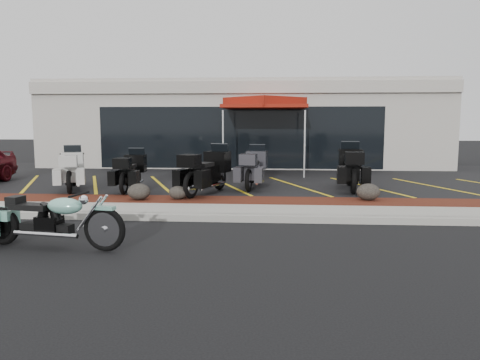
# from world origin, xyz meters

# --- Properties ---
(ground) EXTENTS (90.00, 90.00, 0.00)m
(ground) POSITION_xyz_m (0.00, 0.00, 0.00)
(ground) COLOR black
(ground) RESTS_ON ground
(curb) EXTENTS (24.00, 0.25, 0.15)m
(curb) POSITION_xyz_m (0.00, 0.90, 0.07)
(curb) COLOR gray
(curb) RESTS_ON ground
(sidewalk) EXTENTS (24.00, 1.20, 0.15)m
(sidewalk) POSITION_xyz_m (0.00, 1.60, 0.07)
(sidewalk) COLOR gray
(sidewalk) RESTS_ON ground
(mulch_bed) EXTENTS (24.00, 1.20, 0.16)m
(mulch_bed) POSITION_xyz_m (0.00, 2.80, 0.08)
(mulch_bed) COLOR black
(mulch_bed) RESTS_ON ground
(upper_lot) EXTENTS (26.00, 9.60, 0.15)m
(upper_lot) POSITION_xyz_m (0.00, 8.20, 0.07)
(upper_lot) COLOR black
(upper_lot) RESTS_ON ground
(dealership_building) EXTENTS (18.00, 8.16, 4.00)m
(dealership_building) POSITION_xyz_m (0.00, 14.47, 2.01)
(dealership_building) COLOR #ACA59B
(dealership_building) RESTS_ON ground
(boulder_left) EXTENTS (0.60, 0.50, 0.43)m
(boulder_left) POSITION_xyz_m (-2.05, 2.63, 0.37)
(boulder_left) COLOR black
(boulder_left) RESTS_ON mulch_bed
(boulder_mid) EXTENTS (0.49, 0.41, 0.35)m
(boulder_mid) POSITION_xyz_m (-1.06, 2.78, 0.33)
(boulder_mid) COLOR black
(boulder_mid) RESTS_ON mulch_bed
(boulder_right) EXTENTS (0.61, 0.51, 0.43)m
(boulder_right) POSITION_xyz_m (3.91, 2.99, 0.38)
(boulder_right) COLOR black
(boulder_right) RESTS_ON mulch_bed
(hero_cruiser) EXTENTS (2.96, 1.20, 1.01)m
(hero_cruiser) POSITION_xyz_m (-1.39, -1.69, 0.51)
(hero_cruiser) COLOR #7CC1AD
(hero_cruiser) RESTS_ON ground
(touring_white) EXTENTS (1.56, 2.41, 1.31)m
(touring_white) POSITION_xyz_m (-4.84, 4.99, 0.81)
(touring_white) COLOR silver
(touring_white) RESTS_ON upper_lot
(touring_black_front) EXTENTS (0.91, 2.16, 1.23)m
(touring_black_front) POSITION_xyz_m (-2.80, 4.99, 0.77)
(touring_black_front) COLOR black
(touring_black_front) RESTS_ON upper_lot
(touring_black_mid) EXTENTS (1.66, 2.57, 1.40)m
(touring_black_mid) POSITION_xyz_m (-0.16, 4.62, 0.85)
(touring_black_mid) COLOR black
(touring_black_mid) RESTS_ON upper_lot
(touring_grey) EXTENTS (1.13, 2.35, 1.31)m
(touring_grey) POSITION_xyz_m (0.93, 5.90, 0.81)
(touring_grey) COLOR #333238
(touring_grey) RESTS_ON upper_lot
(touring_black_rear) EXTENTS (1.16, 2.53, 1.43)m
(touring_black_rear) POSITION_xyz_m (3.86, 5.78, 0.86)
(touring_black_rear) COLOR black
(touring_black_rear) RESTS_ON upper_lot
(traffic_cone) EXTENTS (0.44, 0.44, 0.43)m
(traffic_cone) POSITION_xyz_m (-0.95, 7.10, 0.37)
(traffic_cone) COLOR #EC5D07
(traffic_cone) RESTS_ON upper_lot
(popup_canopy) EXTENTS (3.62, 3.62, 2.97)m
(popup_canopy) POSITION_xyz_m (1.08, 9.36, 2.85)
(popup_canopy) COLOR silver
(popup_canopy) RESTS_ON upper_lot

